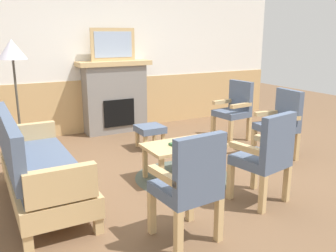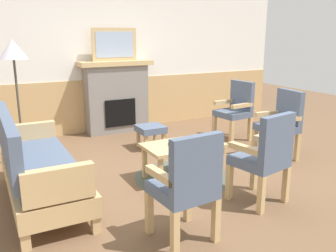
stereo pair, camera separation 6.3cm
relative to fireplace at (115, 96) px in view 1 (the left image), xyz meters
name	(u,v)px [view 1 (the left image)]	position (x,y,z in m)	size (l,w,h in m)	color
ground_plane	(181,173)	(0.00, -2.35, -0.65)	(14.00, 14.00, 0.00)	brown
wall_back	(109,58)	(0.00, 0.25, 0.66)	(7.20, 0.14, 2.70)	white
fireplace	(115,96)	(0.00, 0.00, 0.00)	(1.30, 0.44, 1.28)	gray
framed_picture	(113,44)	(0.00, 0.00, 0.91)	(0.80, 0.04, 0.56)	tan
couch	(39,169)	(-1.73, -2.39, -0.26)	(0.70, 1.80, 0.98)	tan
coffee_table	(183,148)	(-0.04, -2.47, -0.27)	(0.96, 0.56, 0.44)	tan
round_rug	(183,177)	(-0.04, -2.47, -0.65)	(1.20, 1.20, 0.01)	#4C564C
book_on_table	(178,144)	(-0.14, -2.49, -0.20)	(0.18, 0.13, 0.03)	#33663D
footstool	(150,130)	(0.11, -1.20, -0.37)	(0.40, 0.40, 0.36)	tan
armchair_near_fireplace	(235,108)	(1.59, -1.41, -0.11)	(0.53, 0.53, 0.98)	tan
armchair_by_window_left	(281,121)	(1.57, -2.47, -0.11)	(0.52, 0.52, 0.98)	tan
armchair_front_left	(190,183)	(-0.73, -3.73, -0.11)	(0.52, 0.52, 0.98)	tan
armchair_front_center	(266,154)	(0.35, -3.47, -0.11)	(0.56, 0.56, 0.98)	tan
floor_lamp_by_couch	(13,58)	(-1.74, -1.08, 0.80)	(0.36, 0.36, 1.68)	#332D28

